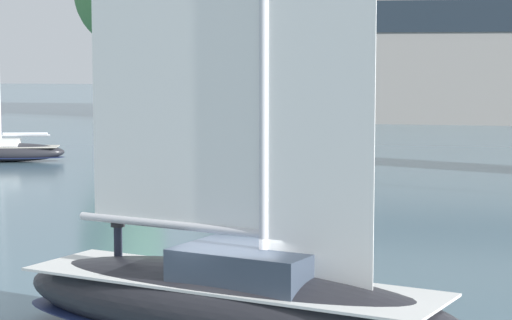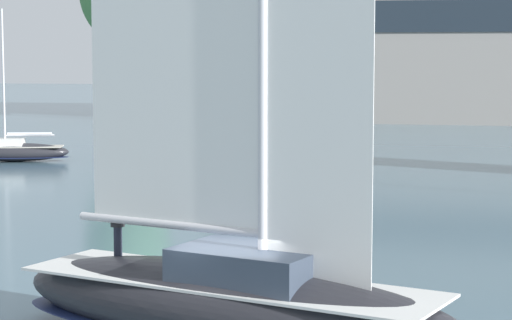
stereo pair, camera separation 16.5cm
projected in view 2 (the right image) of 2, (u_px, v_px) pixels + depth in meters
name	position (u px, v px, depth m)	size (l,w,h in m)	color
waterfront_building	(381.00, 25.00, 101.96)	(34.70, 19.02, 19.05)	gray
sailboat_main	(229.00, 294.00, 21.81)	(11.49, 6.37, 15.21)	#232328
sailboat_moored_near_marina	(14.00, 151.00, 60.76)	(6.96, 3.53, 9.23)	#232328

